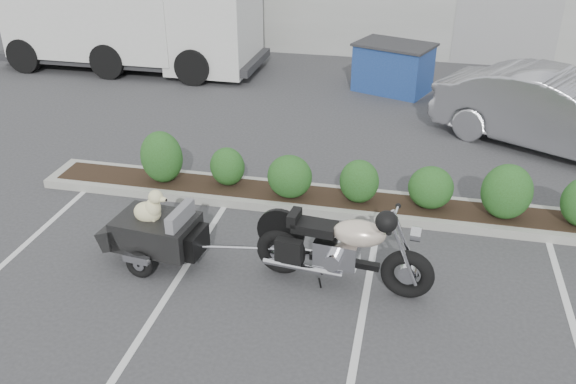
% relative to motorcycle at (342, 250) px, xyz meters
% --- Properties ---
extents(ground, '(90.00, 90.00, 0.00)m').
position_rel_motorcycle_xyz_m(ground, '(-0.82, 0.09, -0.59)').
color(ground, '#38383A').
rests_on(ground, ground).
extents(planter_kerb, '(12.00, 1.00, 0.15)m').
position_rel_motorcycle_xyz_m(planter_kerb, '(0.18, 2.29, -0.51)').
color(planter_kerb, '#9E9E93').
rests_on(planter_kerb, ground).
extents(motorcycle, '(2.57, 0.92, 1.47)m').
position_rel_motorcycle_xyz_m(motorcycle, '(0.00, 0.00, 0.00)').
color(motorcycle, black).
rests_on(motorcycle, ground).
extents(pet_trailer, '(2.06, 1.16, 1.22)m').
position_rel_motorcycle_xyz_m(pet_trailer, '(-2.79, 0.03, -0.07)').
color(pet_trailer, black).
rests_on(pet_trailer, ground).
extents(sedan, '(5.13, 3.81, 1.61)m').
position_rel_motorcycle_xyz_m(sedan, '(3.63, 5.79, 0.22)').
color(sedan, '#ABABB2').
rests_on(sedan, ground).
extents(dumpster, '(2.28, 1.93, 1.28)m').
position_rel_motorcycle_xyz_m(dumpster, '(0.12, 8.94, 0.06)').
color(dumpster, navy).
rests_on(dumpster, ground).
extents(delivery_truck, '(7.77, 2.81, 3.54)m').
position_rel_motorcycle_xyz_m(delivery_truck, '(-7.60, 9.54, 1.11)').
color(delivery_truck, silver).
rests_on(delivery_truck, ground).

